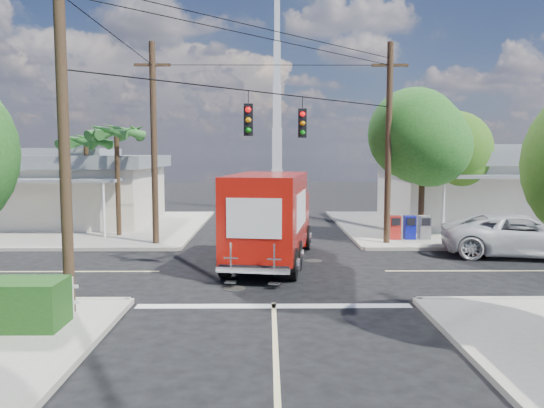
{
  "coord_description": "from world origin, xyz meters",
  "views": [
    {
      "loc": [
        -0.16,
        -18.4,
        4.15
      ],
      "look_at": [
        0.0,
        2.0,
        2.2
      ],
      "focal_mm": 35.0,
      "sensor_mm": 36.0,
      "label": 1
    }
  ],
  "objects": [
    {
      "name": "ground",
      "position": [
        0.0,
        0.0,
        0.0
      ],
      "size": [
        120.0,
        120.0,
        0.0
      ],
      "primitive_type": "plane",
      "color": "black",
      "rests_on": "ground"
    },
    {
      "name": "sidewalk_ne",
      "position": [
        10.88,
        10.88,
        0.07
      ],
      "size": [
        14.12,
        14.12,
        0.14
      ],
      "color": "#9F9A90",
      "rests_on": "ground"
    },
    {
      "name": "sidewalk_nw",
      "position": [
        -10.88,
        10.88,
        0.07
      ],
      "size": [
        14.12,
        14.12,
        0.14
      ],
      "color": "#9F9A90",
      "rests_on": "ground"
    },
    {
      "name": "road_markings",
      "position": [
        0.0,
        -1.47,
        0.01
      ],
      "size": [
        32.0,
        32.0,
        0.01
      ],
      "color": "beige",
      "rests_on": "ground"
    },
    {
      "name": "building_ne",
      "position": [
        12.5,
        11.97,
        2.32
      ],
      "size": [
        11.8,
        10.2,
        4.5
      ],
      "color": "white",
      "rests_on": "sidewalk_ne"
    },
    {
      "name": "building_nw",
      "position": [
        -12.0,
        12.46,
        2.22
      ],
      "size": [
        10.8,
        10.2,
        4.3
      ],
      "color": "beige",
      "rests_on": "sidewalk_nw"
    },
    {
      "name": "radio_tower",
      "position": [
        0.5,
        20.0,
        5.64
      ],
      "size": [
        0.8,
        0.8,
        17.0
      ],
      "color": "silver",
      "rests_on": "ground"
    },
    {
      "name": "tree_ne_front",
      "position": [
        7.21,
        6.76,
        4.77
      ],
      "size": [
        4.21,
        4.14,
        6.66
      ],
      "color": "#422D1C",
      "rests_on": "sidewalk_ne"
    },
    {
      "name": "tree_ne_back",
      "position": [
        9.81,
        8.96,
        4.19
      ],
      "size": [
        3.77,
        3.66,
        5.82
      ],
      "color": "#422D1C",
      "rests_on": "sidewalk_ne"
    },
    {
      "name": "palm_nw_front",
      "position": [
        -7.5,
        7.5,
        5.04
      ],
      "size": [
        3.01,
        3.08,
        5.59
      ],
      "color": "#422D1C",
      "rests_on": "sidewalk_nw"
    },
    {
      "name": "palm_nw_back",
      "position": [
        -9.5,
        9.0,
        4.67
      ],
      "size": [
        3.01,
        3.08,
        5.19
      ],
      "color": "#422D1C",
      "rests_on": "sidewalk_nw"
    },
    {
      "name": "utility_poles",
      "position": [
        -1.58,
        1.6,
        4.67
      ],
      "size": [
        12.0,
        10.68,
        9.0
      ],
      "color": "#473321",
      "rests_on": "ground"
    },
    {
      "name": "vending_boxes",
      "position": [
        6.5,
        6.2,
        0.69
      ],
      "size": [
        1.9,
        0.5,
        1.1
      ],
      "color": "red",
      "rests_on": "sidewalk_ne"
    },
    {
      "name": "delivery_truck",
      "position": [
        -0.06,
        1.45,
        1.73
      ],
      "size": [
        3.52,
        8.12,
        3.4
      ],
      "color": "black",
      "rests_on": "ground"
    },
    {
      "name": "parked_car",
      "position": [
        10.07,
        2.64,
        0.85
      ],
      "size": [
        6.58,
        3.97,
        1.71
      ],
      "primitive_type": "imported",
      "rotation": [
        0.0,
        0.0,
        1.38
      ],
      "color": "silver",
      "rests_on": "ground"
    }
  ]
}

